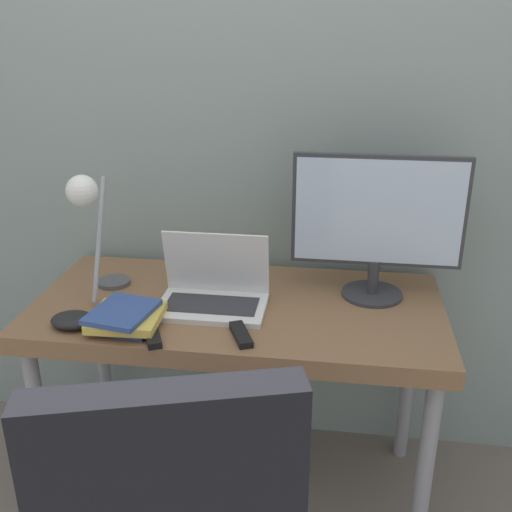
# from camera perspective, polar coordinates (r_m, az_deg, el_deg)

# --- Properties ---
(wall_back) EXTENTS (8.00, 0.05, 2.60)m
(wall_back) POSITION_cam_1_polar(r_m,az_deg,el_deg) (2.15, -0.15, 13.38)
(wall_back) COLOR gray
(wall_back) RESTS_ON ground_plane
(desk) EXTENTS (1.32, 0.64, 0.75)m
(desk) POSITION_cam_1_polar(r_m,az_deg,el_deg) (1.98, -1.73, -6.41)
(desk) COLOR brown
(desk) RESTS_ON ground_plane
(laptop) EXTENTS (0.34, 0.22, 0.23)m
(laptop) POSITION_cam_1_polar(r_m,az_deg,el_deg) (1.91, -4.10, -3.42)
(laptop) COLOR silver
(laptop) RESTS_ON desk
(monitor) EXTENTS (0.54, 0.20, 0.47)m
(monitor) POSITION_cam_1_polar(r_m,az_deg,el_deg) (1.94, 11.51, 3.39)
(monitor) COLOR #333338
(monitor) RESTS_ON desk
(desk_lamp) EXTENTS (0.11, 0.27, 0.43)m
(desk_lamp) POSITION_cam_1_polar(r_m,az_deg,el_deg) (1.91, -15.55, 3.97)
(desk_lamp) COLOR #4C4C51
(desk_lamp) RESTS_ON desk
(book_stack) EXTENTS (0.21, 0.23, 0.06)m
(book_stack) POSITION_cam_1_polar(r_m,az_deg,el_deg) (1.83, -12.31, -5.72)
(book_stack) COLOR #334C8C
(book_stack) RESTS_ON desk
(tv_remote) EXTENTS (0.09, 0.14, 0.02)m
(tv_remote) POSITION_cam_1_polar(r_m,az_deg,el_deg) (1.74, -1.44, -7.49)
(tv_remote) COLOR black
(tv_remote) RESTS_ON desk
(media_remote) EXTENTS (0.10, 0.15, 0.02)m
(media_remote) POSITION_cam_1_polar(r_m,az_deg,el_deg) (1.77, -9.87, -7.34)
(media_remote) COLOR black
(media_remote) RESTS_ON desk
(game_controller) EXTENTS (0.13, 0.11, 0.04)m
(game_controller) POSITION_cam_1_polar(r_m,az_deg,el_deg) (1.88, -17.06, -5.84)
(game_controller) COLOR black
(game_controller) RESTS_ON desk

